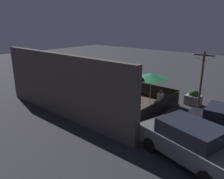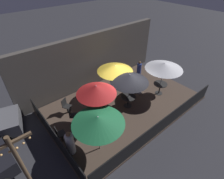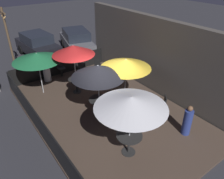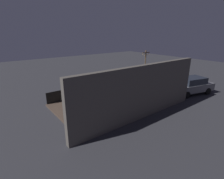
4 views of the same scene
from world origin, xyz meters
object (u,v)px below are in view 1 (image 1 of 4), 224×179
patio_umbrella_2 (102,71)px  patio_chair_1 (131,106)px  patio_umbrella_0 (126,73)px  patio_umbrella_1 (82,65)px  dining_table_1 (83,83)px  light_post (201,80)px  patio_umbrella_3 (151,76)px  patio_chair_2 (120,110)px  patio_chair_3 (154,107)px  patron_1 (82,88)px  dining_table_0 (126,98)px  dining_table_2 (102,91)px  patron_0 (54,89)px  patron_2 (160,102)px  planter_box (193,98)px  patio_umbrella_4 (87,74)px  patio_chair_0 (64,94)px  parked_car_1 (189,141)px

patio_umbrella_2 → patio_chair_1: 3.68m
patio_umbrella_0 → patio_umbrella_1: patio_umbrella_0 is taller
dining_table_1 → light_post: light_post is taller
patio_umbrella_2 → patio_umbrella_3: 3.38m
patio_umbrella_3 → patio_chair_2: 3.49m
patio_chair_3 → light_post: size_ratio=0.25×
patron_1 → dining_table_0: bearing=111.8°
patio_umbrella_3 → dining_table_2: 3.64m
patio_umbrella_0 → dining_table_1: patio_umbrella_0 is taller
patio_umbrella_0 → patio_chair_3: patio_umbrella_0 is taller
patio_umbrella_1 → patio_umbrella_2: 2.51m
patio_umbrella_1 → patron_0: bearing=77.3°
patio_umbrella_3 → patron_2: 1.86m
dining_table_1 → patio_umbrella_3: bearing=-170.8°
patio_umbrella_1 → patron_0: 2.87m
dining_table_2 → patio_chair_1: (-3.22, 0.96, -0.06)m
patron_1 → planter_box: patron_1 is taller
patio_chair_2 → light_post: light_post is taller
patio_chair_1 → dining_table_0: bearing=0.0°
patio_umbrella_0 → patio_umbrella_4: 2.59m
patio_chair_3 → planter_box: bearing=-100.0°
planter_box → patron_0: bearing=32.9°
patio_chair_1 → patron_0: bearing=49.5°
patio_chair_0 → planter_box: size_ratio=0.90×
patio_chair_0 → dining_table_2: bearing=-0.0°
patio_umbrella_4 → parked_car_1: bearing=167.9°
parked_car_1 → dining_table_0: bearing=-14.1°
light_post → parked_car_1: bearing=106.2°
patio_umbrella_3 → patio_chair_1: (-0.11, 2.29, -1.40)m
dining_table_0 → patio_chair_2: bearing=118.0°
light_post → patio_umbrella_0: bearing=25.3°
dining_table_1 → parked_car_1: bearing=161.3°
patio_umbrella_1 → dining_table_1: 1.47m
dining_table_1 → patron_1: patron_1 is taller
patio_umbrella_0 → dining_table_2: size_ratio=2.81×
patio_umbrella_2 → patron_2: (-4.23, -0.65, -1.42)m
patio_umbrella_4 → patron_1: (1.43, -0.81, -1.45)m
patio_umbrella_2 → patio_chair_3: bearing=177.1°
patio_umbrella_1 → patron_1: 2.02m
patio_umbrella_0 → patio_chair_0: 4.64m
patio_umbrella_2 → patio_umbrella_3: patio_umbrella_2 is taller
patron_2 → patio_chair_2: bearing=11.6°
dining_table_2 → patron_1: bearing=18.8°
patio_umbrella_0 → patio_umbrella_2: size_ratio=1.08×
patio_chair_3 → patron_1: patron_1 is taller
patron_1 → patron_2: size_ratio=0.97×
dining_table_2 → patron_0: (3.01, 1.95, -0.00)m
patio_umbrella_3 → patio_chair_0: bearing=35.4°
patio_chair_1 → parked_car_1: 4.74m
patio_chair_2 → patron_2: bearing=-51.7°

